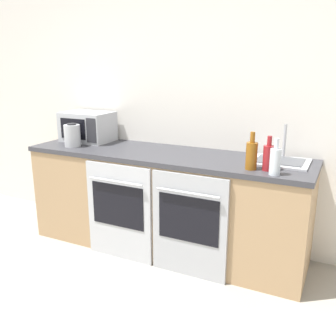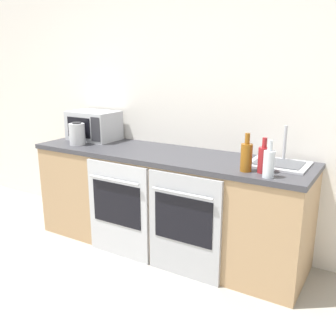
% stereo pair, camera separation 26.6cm
% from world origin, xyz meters
% --- Properties ---
extents(wall_back, '(10.00, 0.06, 2.60)m').
position_xyz_m(wall_back, '(0.00, 2.33, 1.30)').
color(wall_back, silver).
rests_on(wall_back, ground_plane).
extents(counter_back, '(2.46, 0.67, 0.88)m').
position_xyz_m(counter_back, '(0.00, 1.97, 0.44)').
color(counter_back, tan).
rests_on(counter_back, ground_plane).
extents(oven_left, '(0.61, 0.06, 0.83)m').
position_xyz_m(oven_left, '(-0.26, 1.63, 0.42)').
color(oven_left, '#B7BABF').
rests_on(oven_left, ground_plane).
extents(oven_right, '(0.61, 0.06, 0.83)m').
position_xyz_m(oven_right, '(0.37, 1.63, 0.42)').
color(oven_right, '#A8AAAF').
rests_on(oven_right, ground_plane).
extents(microwave, '(0.47, 0.34, 0.28)m').
position_xyz_m(microwave, '(-0.90, 2.10, 1.02)').
color(microwave, '#B7BABF').
rests_on(microwave, counter_back).
extents(bottle_red, '(0.08, 0.08, 0.25)m').
position_xyz_m(bottle_red, '(0.90, 1.80, 0.98)').
color(bottle_red, maroon).
rests_on(bottle_red, counter_back).
extents(bottle_clear, '(0.08, 0.08, 0.25)m').
position_xyz_m(bottle_clear, '(0.96, 1.71, 0.98)').
color(bottle_clear, silver).
rests_on(bottle_clear, counter_back).
extents(bottle_amber, '(0.08, 0.08, 0.27)m').
position_xyz_m(bottle_amber, '(0.78, 1.78, 0.99)').
color(bottle_amber, '#8C5114').
rests_on(bottle_amber, counter_back).
extents(kettle, '(0.15, 0.15, 0.21)m').
position_xyz_m(kettle, '(-0.87, 1.83, 0.98)').
color(kettle, '#B7BABF').
rests_on(kettle, counter_back).
extents(sink, '(0.43, 0.36, 0.28)m').
position_xyz_m(sink, '(0.94, 2.06, 0.90)').
color(sink, '#B7BABF').
rests_on(sink, counter_back).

